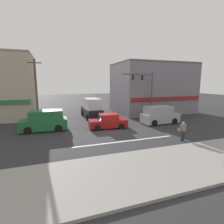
# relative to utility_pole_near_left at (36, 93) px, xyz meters

# --- Properties ---
(ground_plane) EXTENTS (120.00, 120.00, 0.00)m
(ground_plane) POSITION_rel_utility_pole_near_left_xyz_m (7.24, -3.88, -3.83)
(ground_plane) COLOR #2B2B2D
(lane_marking_stripe) EXTENTS (9.00, 0.24, 0.01)m
(lane_marking_stripe) POSITION_rel_utility_pole_near_left_xyz_m (7.24, -7.38, -3.83)
(lane_marking_stripe) COLOR silver
(lane_marking_stripe) RESTS_ON ground
(sidewalk_curb) EXTENTS (40.00, 5.00, 0.16)m
(sidewalk_curb) POSITION_rel_utility_pole_near_left_xyz_m (7.24, -12.38, -3.75)
(sidewalk_curb) COLOR gray
(sidewalk_curb) RESTS_ON ground
(building_right_corner) EXTENTS (12.18, 8.54, 8.00)m
(building_right_corner) POSITION_rel_utility_pole_near_left_xyz_m (17.56, 5.26, 0.17)
(building_right_corner) COLOR slate
(building_right_corner) RESTS_ON ground
(utility_pole_near_left) EXTENTS (1.40, 0.22, 7.37)m
(utility_pole_near_left) POSITION_rel_utility_pole_near_left_xyz_m (0.00, 0.00, 0.00)
(utility_pole_near_left) COLOR brown
(utility_pole_near_left) RESTS_ON ground
(traffic_light_mast) EXTENTS (4.85, 0.82, 6.20)m
(traffic_light_mast) POSITION_rel_utility_pole_near_left_xyz_m (13.44, 0.12, 0.34)
(traffic_light_mast) COLOR #47474C
(traffic_light_mast) RESTS_ON ground
(sedan_crossing_leftbound) EXTENTS (4.22, 2.12, 1.58)m
(sedan_crossing_leftbound) POSITION_rel_utility_pole_near_left_xyz_m (7.18, -2.72, -3.12)
(sedan_crossing_leftbound) COLOR maroon
(sedan_crossing_leftbound) RESTS_ON ground
(box_truck_waiting_far) EXTENTS (2.32, 5.63, 2.75)m
(box_truck_waiting_far) POSITION_rel_utility_pole_near_left_xyz_m (6.77, 3.46, -2.58)
(box_truck_waiting_far) COLOR black
(box_truck_waiting_far) RESTS_ON ground
(van_crossing_center) EXTENTS (4.66, 2.17, 2.11)m
(van_crossing_center) POSITION_rel_utility_pole_near_left_xyz_m (0.71, -1.56, -2.83)
(van_crossing_center) COLOR #1E6033
(van_crossing_center) RESTS_ON ground
(van_crossing_rightbound) EXTENTS (4.65, 2.15, 2.11)m
(van_crossing_rightbound) POSITION_rel_utility_pole_near_left_xyz_m (13.77, -2.70, -2.83)
(van_crossing_rightbound) COLOR #999EA3
(van_crossing_rightbound) RESTS_ON ground
(pedestrian_foreground_with_bag) EXTENTS (0.67, 0.39, 1.67)m
(pedestrian_foreground_with_bag) POSITION_rel_utility_pole_near_left_xyz_m (11.87, -8.87, -2.88)
(pedestrian_foreground_with_bag) COLOR #232838
(pedestrian_foreground_with_bag) RESTS_ON ground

